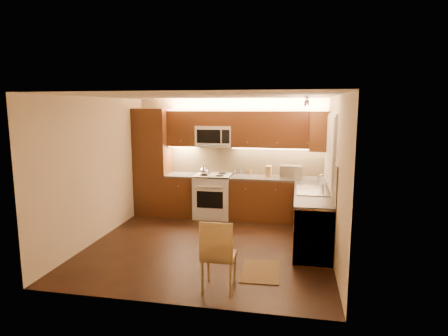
% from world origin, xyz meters
% --- Properties ---
extents(floor, '(4.00, 4.00, 0.01)m').
position_xyz_m(floor, '(0.00, 0.00, 0.00)').
color(floor, black).
rests_on(floor, ground).
extents(ceiling, '(4.00, 4.00, 0.01)m').
position_xyz_m(ceiling, '(0.00, 0.00, 2.50)').
color(ceiling, beige).
rests_on(ceiling, ground).
extents(wall_back, '(4.00, 0.01, 2.50)m').
position_xyz_m(wall_back, '(0.00, 2.00, 1.25)').
color(wall_back, beige).
rests_on(wall_back, ground).
extents(wall_front, '(4.00, 0.01, 2.50)m').
position_xyz_m(wall_front, '(0.00, -2.00, 1.25)').
color(wall_front, beige).
rests_on(wall_front, ground).
extents(wall_left, '(0.01, 4.00, 2.50)m').
position_xyz_m(wall_left, '(-2.00, 0.00, 1.25)').
color(wall_left, beige).
rests_on(wall_left, ground).
extents(wall_right, '(0.01, 4.00, 2.50)m').
position_xyz_m(wall_right, '(2.00, 0.00, 1.25)').
color(wall_right, beige).
rests_on(wall_right, ground).
extents(pantry, '(0.70, 0.60, 2.30)m').
position_xyz_m(pantry, '(-1.65, 1.70, 1.15)').
color(pantry, '#40230D').
rests_on(pantry, floor).
extents(base_cab_back_left, '(0.62, 0.60, 0.86)m').
position_xyz_m(base_cab_back_left, '(-0.99, 1.70, 0.43)').
color(base_cab_back_left, '#40230D').
rests_on(base_cab_back_left, floor).
extents(counter_back_left, '(0.62, 0.60, 0.04)m').
position_xyz_m(counter_back_left, '(-0.99, 1.70, 0.88)').
color(counter_back_left, '#33312F').
rests_on(counter_back_left, base_cab_back_left).
extents(base_cab_back_right, '(1.92, 0.60, 0.86)m').
position_xyz_m(base_cab_back_right, '(1.04, 1.70, 0.43)').
color(base_cab_back_right, '#40230D').
rests_on(base_cab_back_right, floor).
extents(counter_back_right, '(1.92, 0.60, 0.04)m').
position_xyz_m(counter_back_right, '(1.04, 1.70, 0.88)').
color(counter_back_right, '#33312F').
rests_on(counter_back_right, base_cab_back_right).
extents(base_cab_right, '(0.60, 2.00, 0.86)m').
position_xyz_m(base_cab_right, '(1.70, 0.40, 0.43)').
color(base_cab_right, '#40230D').
rests_on(base_cab_right, floor).
extents(counter_right, '(0.60, 2.00, 0.04)m').
position_xyz_m(counter_right, '(1.70, 0.40, 0.88)').
color(counter_right, '#33312F').
rests_on(counter_right, base_cab_right).
extents(dishwasher, '(0.58, 0.60, 0.84)m').
position_xyz_m(dishwasher, '(1.70, -0.30, 0.43)').
color(dishwasher, silver).
rests_on(dishwasher, floor).
extents(backsplash_back, '(3.30, 0.02, 0.60)m').
position_xyz_m(backsplash_back, '(0.35, 1.99, 1.20)').
color(backsplash_back, tan).
rests_on(backsplash_back, wall_back).
extents(backsplash_right, '(0.02, 2.00, 0.60)m').
position_xyz_m(backsplash_right, '(1.99, 0.40, 1.20)').
color(backsplash_right, tan).
rests_on(backsplash_right, wall_right).
extents(upper_cab_back_left, '(0.62, 0.35, 0.75)m').
position_xyz_m(upper_cab_back_left, '(-0.99, 1.82, 1.88)').
color(upper_cab_back_left, '#40230D').
rests_on(upper_cab_back_left, wall_back).
extents(upper_cab_back_right, '(1.92, 0.35, 0.75)m').
position_xyz_m(upper_cab_back_right, '(1.04, 1.82, 1.88)').
color(upper_cab_back_right, '#40230D').
rests_on(upper_cab_back_right, wall_back).
extents(upper_cab_bridge, '(0.76, 0.35, 0.31)m').
position_xyz_m(upper_cab_bridge, '(-0.30, 1.82, 2.09)').
color(upper_cab_bridge, '#40230D').
rests_on(upper_cab_bridge, wall_back).
extents(upper_cab_right_corner, '(0.35, 0.50, 0.75)m').
position_xyz_m(upper_cab_right_corner, '(1.82, 1.40, 1.88)').
color(upper_cab_right_corner, '#40230D').
rests_on(upper_cab_right_corner, wall_right).
extents(stove, '(0.76, 0.65, 0.92)m').
position_xyz_m(stove, '(-0.30, 1.68, 0.46)').
color(stove, silver).
rests_on(stove, floor).
extents(microwave, '(0.76, 0.38, 0.44)m').
position_xyz_m(microwave, '(-0.30, 1.81, 1.72)').
color(microwave, silver).
rests_on(microwave, wall_back).
extents(window_frame, '(0.03, 1.44, 1.24)m').
position_xyz_m(window_frame, '(1.99, 0.55, 1.60)').
color(window_frame, silver).
rests_on(window_frame, wall_right).
extents(window_blinds, '(0.02, 1.36, 1.16)m').
position_xyz_m(window_blinds, '(1.97, 0.55, 1.60)').
color(window_blinds, silver).
rests_on(window_blinds, wall_right).
extents(sink, '(0.52, 0.86, 0.15)m').
position_xyz_m(sink, '(1.70, 0.55, 0.98)').
color(sink, silver).
rests_on(sink, counter_right).
extents(faucet, '(0.20, 0.04, 0.30)m').
position_xyz_m(faucet, '(1.88, 0.55, 1.05)').
color(faucet, silver).
rests_on(faucet, counter_right).
extents(track_light_bar, '(0.04, 1.20, 0.03)m').
position_xyz_m(track_light_bar, '(1.55, 0.40, 2.46)').
color(track_light_bar, silver).
rests_on(track_light_bar, ceiling).
extents(kettle, '(0.20, 0.20, 0.22)m').
position_xyz_m(kettle, '(-0.46, 1.55, 1.03)').
color(kettle, silver).
rests_on(kettle, stove).
extents(toaster_oven, '(0.44, 0.33, 0.26)m').
position_xyz_m(toaster_oven, '(1.32, 1.71, 1.03)').
color(toaster_oven, silver).
rests_on(toaster_oven, counter_back_right).
extents(knife_block, '(0.12, 0.18, 0.23)m').
position_xyz_m(knife_block, '(0.86, 1.72, 1.02)').
color(knife_block, tan).
rests_on(knife_block, counter_back_right).
extents(spice_jar_a, '(0.05, 0.05, 0.10)m').
position_xyz_m(spice_jar_a, '(0.14, 1.90, 0.95)').
color(spice_jar_a, silver).
rests_on(spice_jar_a, counter_back_right).
extents(spice_jar_b, '(0.05, 0.05, 0.10)m').
position_xyz_m(spice_jar_b, '(0.44, 1.94, 0.95)').
color(spice_jar_b, olive).
rests_on(spice_jar_b, counter_back_right).
extents(spice_jar_c, '(0.06, 0.06, 0.10)m').
position_xyz_m(spice_jar_c, '(0.26, 1.91, 0.95)').
color(spice_jar_c, silver).
rests_on(spice_jar_c, counter_back_right).
extents(spice_jar_d, '(0.06, 0.06, 0.11)m').
position_xyz_m(spice_jar_d, '(0.47, 1.94, 0.95)').
color(spice_jar_d, '#A66D32').
rests_on(spice_jar_d, counter_back_right).
extents(soap_bottle, '(0.10, 0.10, 0.18)m').
position_xyz_m(soap_bottle, '(1.90, 0.95, 0.99)').
color(soap_bottle, silver).
rests_on(soap_bottle, counter_right).
extents(rug, '(0.56, 0.82, 0.01)m').
position_xyz_m(rug, '(0.96, -0.90, 0.01)').
color(rug, black).
rests_on(rug, floor).
extents(dining_chair, '(0.42, 0.42, 0.94)m').
position_xyz_m(dining_chair, '(0.48, -1.50, 0.47)').
color(dining_chair, tan).
rests_on(dining_chair, floor).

